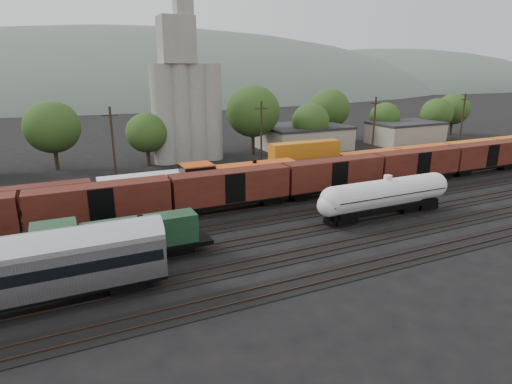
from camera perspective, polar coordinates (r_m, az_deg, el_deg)
name	(u,v)px	position (r m, az deg, el deg)	size (l,w,h in m)	color
ground	(251,223)	(49.89, -0.62, -4.11)	(600.00, 600.00, 0.00)	black
tracks	(251,222)	(49.87, -0.62, -4.06)	(180.00, 33.20, 0.20)	black
green_locomotive	(108,241)	(40.44, -19.17, -6.19)	(17.01, 3.00, 4.50)	black
tank_car_a	(374,199)	(52.21, 15.44, -0.96)	(15.46, 2.77, 4.05)	silver
tank_car_b	(386,194)	(53.29, 17.00, -0.25)	(18.51, 3.31, 4.85)	silver
orange_locomotive	(232,178)	(58.47, -3.18, 1.85)	(19.89, 3.32, 4.97)	black
boxcar_string	(170,195)	(50.86, -11.43, -0.33)	(153.60, 2.90, 4.20)	black
container_wall	(193,177)	(61.87, -8.45, 1.95)	(166.35, 2.60, 5.80)	black
grain_silo	(186,101)	(81.94, -9.31, 11.83)	(13.40, 5.00, 29.00)	gray
industrial_sheds	(206,147)	(83.34, -6.67, 5.97)	(119.38, 17.26, 5.10)	#9E937F
tree_band	(130,123)	(82.76, -16.41, 8.80)	(163.95, 18.08, 13.94)	black
utility_poles	(193,141)	(68.29, -8.44, 6.72)	(122.20, 0.36, 12.00)	black
distant_hills	(124,125)	(307.92, -17.22, 8.57)	(860.00, 286.00, 130.00)	#59665B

